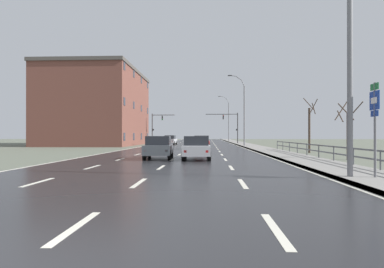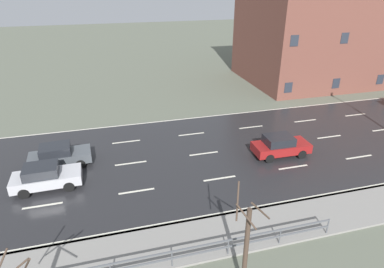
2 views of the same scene
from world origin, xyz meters
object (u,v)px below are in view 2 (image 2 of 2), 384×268
car_near_right (45,177)px  car_far_left (59,155)px  brick_building (329,30)px  car_mid_centre (280,146)px

car_near_right → car_far_left: (-2.61, 0.58, 0.00)m
brick_building → car_near_right: bearing=-61.5°
brick_building → car_far_left: bearing=-64.8°
car_far_left → brick_building: bearing=112.0°
brick_building → car_mid_centre: bearing=-41.9°
car_near_right → brick_building: 36.28m
car_near_right → car_far_left: size_ratio=0.99×
car_mid_centre → car_near_right: size_ratio=1.00×
car_mid_centre → car_near_right: same height
car_mid_centre → car_far_left: same height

